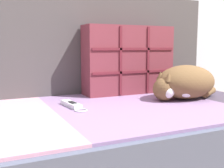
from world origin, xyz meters
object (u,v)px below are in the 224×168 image
at_px(throw_pillow_quilted, 128,60).
at_px(game_remote_near, 72,105).
at_px(couch, 55,159).
at_px(sleeping_cat, 184,83).

height_order(throw_pillow_quilted, game_remote_near, throw_pillow_quilted).
xyz_separation_m(couch, throw_pillow_quilted, (0.46, 0.24, 0.37)).
height_order(couch, throw_pillow_quilted, throw_pillow_quilted).
relative_size(throw_pillow_quilted, sleeping_cat, 1.31).
bearing_deg(couch, throw_pillow_quilted, 27.49).
distance_m(throw_pillow_quilted, game_remote_near, 0.46).
xyz_separation_m(sleeping_cat, game_remote_near, (-0.53, 0.05, -0.07)).
height_order(couch, sleeping_cat, sleeping_cat).
distance_m(couch, throw_pillow_quilted, 0.64).
bearing_deg(sleeping_cat, game_remote_near, 174.20).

